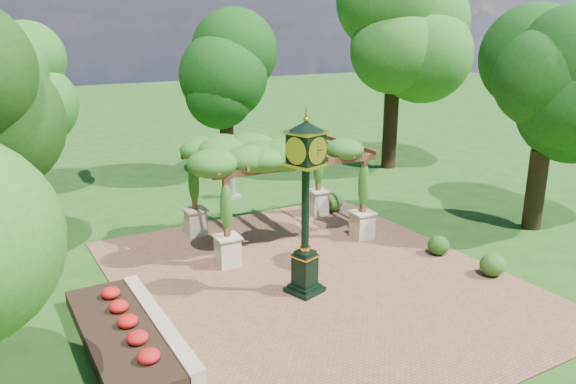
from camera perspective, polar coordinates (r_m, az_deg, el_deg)
ground at (r=15.11m, az=4.82°, el=-10.39°), size 120.00×120.00×0.00m
brick_plaza at (r=15.84m, az=2.74°, el=-8.93°), size 10.00×12.00×0.04m
border_wall at (r=13.65m, az=-12.97°, el=-12.97°), size 0.35×5.00×0.40m
flower_bed at (r=13.48m, az=-16.71°, el=-13.78°), size 1.50×5.00×0.36m
pedestal_clock at (r=14.15m, az=1.80°, el=-0.04°), size 1.15×1.15×4.67m
pergola at (r=18.11m, az=-1.03°, el=3.90°), size 5.68×3.70×3.49m
sundial at (r=23.21m, az=-5.75°, el=0.62°), size 0.70×0.70×1.13m
shrub_front at (r=16.95m, az=20.05°, el=-6.97°), size 0.88×0.88×0.64m
shrub_mid at (r=17.97m, az=15.05°, el=-5.23°), size 0.78×0.78×0.60m
shrub_back at (r=21.43m, az=4.51°, el=-1.02°), size 1.00×1.00×0.69m
tree_west_far at (r=24.51m, az=-26.32°, el=9.68°), size 3.26×3.26×6.75m
tree_north at (r=26.01m, az=-6.42°, el=11.81°), size 3.59×3.59×6.93m
tree_east_far at (r=27.90m, az=10.84°, el=15.79°), size 4.68×4.68×9.62m
tree_east_near at (r=20.58m, az=25.00°, el=9.68°), size 3.73×3.73×7.18m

